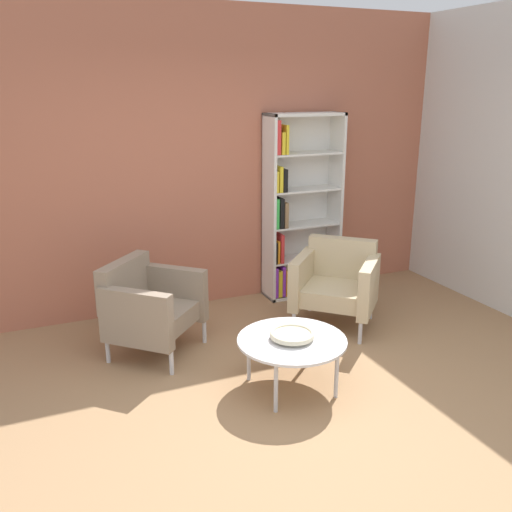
% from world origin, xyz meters
% --- Properties ---
extents(ground_plane, '(8.32, 8.32, 0.00)m').
position_xyz_m(ground_plane, '(0.00, 0.00, 0.00)').
color(ground_plane, '#9E7751').
extents(brick_back_panel, '(6.40, 0.12, 2.90)m').
position_xyz_m(brick_back_panel, '(0.00, 2.46, 1.45)').
color(brick_back_panel, '#B2664C').
rests_on(brick_back_panel, ground_plane).
extents(bookshelf_tall, '(0.80, 0.30, 1.90)m').
position_xyz_m(bookshelf_tall, '(1.14, 2.25, 0.92)').
color(bookshelf_tall, silver).
rests_on(bookshelf_tall, ground_plane).
extents(coffee_table_low, '(0.80, 0.80, 0.40)m').
position_xyz_m(coffee_table_low, '(0.23, 0.50, 0.37)').
color(coffee_table_low, silver).
rests_on(coffee_table_low, ground_plane).
extents(decorative_bowl, '(0.32, 0.32, 0.05)m').
position_xyz_m(decorative_bowl, '(0.23, 0.50, 0.43)').
color(decorative_bowl, beige).
rests_on(decorative_bowl, coffee_table_low).
extents(armchair_corner_red, '(0.95, 0.95, 0.78)m').
position_xyz_m(armchair_corner_red, '(1.14, 1.39, 0.41)').
color(armchair_corner_red, '#C6B289').
rests_on(armchair_corner_red, ground_plane).
extents(armchair_near_window, '(0.95, 0.95, 0.78)m').
position_xyz_m(armchair_near_window, '(-0.59, 1.51, 0.41)').
color(armchair_near_window, gray).
rests_on(armchair_near_window, ground_plane).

